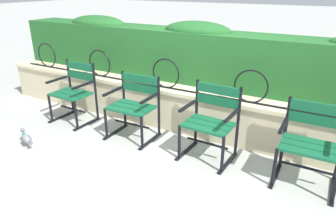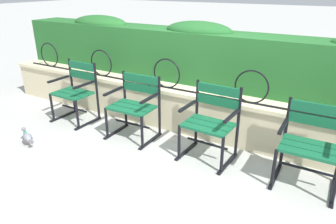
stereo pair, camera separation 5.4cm
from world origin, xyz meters
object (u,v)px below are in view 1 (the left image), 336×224
at_px(park_chair_centre_right, 211,120).
at_px(park_chair_rightmost, 311,142).
at_px(park_chair_leftmost, 75,91).
at_px(pigeon_near_chairs, 26,138).
at_px(park_chair_centre_left, 134,104).

height_order(park_chair_centre_right, park_chair_rightmost, park_chair_centre_right).
height_order(park_chair_leftmost, pigeon_near_chairs, park_chair_leftmost).
bearing_deg(park_chair_leftmost, park_chair_rightmost, 0.05).
height_order(park_chair_centre_left, pigeon_near_chairs, park_chair_centre_left).
relative_size(park_chair_centre_right, park_chair_rightmost, 1.03).
relative_size(park_chair_centre_left, park_chair_rightmost, 0.99).
relative_size(park_chair_centre_left, park_chair_centre_right, 0.96).
bearing_deg(park_chair_centre_left, pigeon_near_chairs, -137.68).
xyz_separation_m(park_chair_leftmost, park_chair_rightmost, (3.29, 0.00, -0.00)).
bearing_deg(park_chair_rightmost, park_chair_leftmost, -179.95).
height_order(park_chair_leftmost, park_chair_centre_right, park_chair_leftmost).
height_order(park_chair_centre_right, pigeon_near_chairs, park_chair_centre_right).
xyz_separation_m(park_chair_rightmost, pigeon_near_chairs, (-3.25, -0.96, -0.35)).
height_order(park_chair_centre_left, park_chair_rightmost, park_chair_rightmost).
distance_m(park_chair_leftmost, pigeon_near_chairs, 1.02).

